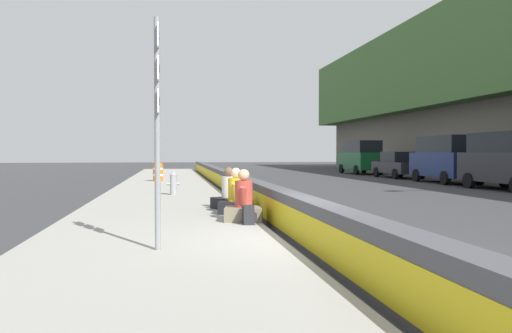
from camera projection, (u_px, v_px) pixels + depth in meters
ground_plane at (309, 247)px, 9.04m from camera, size 160.00×160.00×0.00m
sidewalk_strip at (155, 248)px, 8.61m from camera, size 80.00×4.40×0.14m
jersey_barrier at (309, 223)px, 9.03m from camera, size 76.00×0.45×0.85m
route_sign_post at (158, 115)px, 7.98m from camera, size 0.44×0.09×3.60m
fire_hydrant at (173, 182)px, 18.51m from camera, size 0.26×0.46×0.88m
seated_person_foreground at (244, 205)px, 11.45m from camera, size 0.84×0.94×1.15m
seated_person_middle at (236, 199)px, 12.85m from camera, size 0.86×0.95×1.14m
seated_person_rear at (229, 196)px, 13.97m from camera, size 0.91×0.99×1.12m
backpack at (249, 215)px, 10.91m from camera, size 0.32×0.28×0.40m
construction_barrel at (158, 172)px, 27.32m from camera, size 0.54×0.54×0.95m
parked_car_third at (511, 160)px, 22.44m from camera, size 5.15×2.21×2.56m
parked_car_fourth at (447, 158)px, 27.95m from camera, size 5.15×2.21×2.56m
parked_car_midline at (398, 165)px, 33.68m from camera, size 4.53×2.01×1.71m
parked_car_far at (361, 156)px, 39.94m from camera, size 5.12×2.14×2.56m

